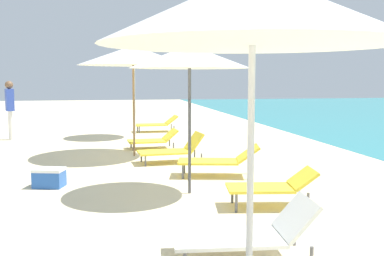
% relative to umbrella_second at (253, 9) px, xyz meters
% --- Properties ---
extents(umbrella_second, '(2.17, 2.17, 2.65)m').
position_rel_umbrella_second_xyz_m(umbrella_second, '(0.00, 0.00, 0.00)').
color(umbrella_second, silver).
rests_on(umbrella_second, ground).
extents(lounger_second_shoreside, '(1.51, 0.76, 0.61)m').
position_rel_umbrella_second_xyz_m(lounger_second_shoreside, '(0.39, 1.29, -2.07)').
color(lounger_second_shoreside, white).
rests_on(lounger_second_shoreside, ground).
extents(umbrella_third, '(1.90, 1.90, 2.43)m').
position_rel_umbrella_second_xyz_m(umbrella_third, '(0.25, 4.00, -0.15)').
color(umbrella_third, '#4C4C51').
rests_on(umbrella_third, ground).
extents(lounger_third_shoreside, '(1.62, 0.91, 0.60)m').
position_rel_umbrella_second_xyz_m(lounger_third_shoreside, '(1.04, 5.16, -2.01)').
color(lounger_third_shoreside, yellow).
rests_on(lounger_third_shoreside, ground).
extents(lounger_third_inland, '(1.33, 0.75, 0.56)m').
position_rel_umbrella_second_xyz_m(lounger_third_inland, '(1.29, 3.00, -2.02)').
color(lounger_third_inland, yellow).
rests_on(lounger_third_inland, ground).
extents(umbrella_fourth, '(2.58, 2.58, 2.67)m').
position_rel_umbrella_second_xyz_m(umbrella_fourth, '(-0.43, 7.76, 0.05)').
color(umbrella_fourth, olive).
rests_on(umbrella_fourth, ground).
extents(lounger_fourth_shoreside, '(1.32, 0.74, 0.51)m').
position_rel_umbrella_second_xyz_m(lounger_fourth_shoreside, '(0.14, 8.82, -2.09)').
color(lounger_fourth_shoreside, yellow).
rests_on(lounger_fourth_shoreside, ground).
extents(lounger_fourth_inland, '(1.45, 0.77, 0.65)m').
position_rel_umbrella_second_xyz_m(lounger_fourth_inland, '(0.36, 6.72, -2.03)').
color(lounger_fourth_inland, yellow).
rests_on(lounger_fourth_inland, ground).
extents(umbrella_farthest, '(1.88, 1.88, 2.80)m').
position_rel_umbrella_second_xyz_m(umbrella_farthest, '(-0.22, 11.29, 0.23)').
color(umbrella_farthest, silver).
rests_on(umbrella_farthest, ground).
extents(lounger_farthest_shoreside, '(1.47, 0.72, 0.56)m').
position_rel_umbrella_second_xyz_m(lounger_farthest_shoreside, '(0.62, 12.59, -2.04)').
color(lounger_farthest_shoreside, yellow).
rests_on(lounger_farthest_shoreside, ground).
extents(person_walking_mid, '(0.32, 0.41, 1.77)m').
position_rel_umbrella_second_xyz_m(person_walking_mid, '(-3.94, 11.31, -1.24)').
color(person_walking_mid, silver).
rests_on(person_walking_mid, ground).
extents(cooler_box, '(0.57, 0.48, 0.33)m').
position_rel_umbrella_second_xyz_m(cooler_box, '(-2.03, 4.84, -2.17)').
color(cooler_box, '#2659B2').
rests_on(cooler_box, ground).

